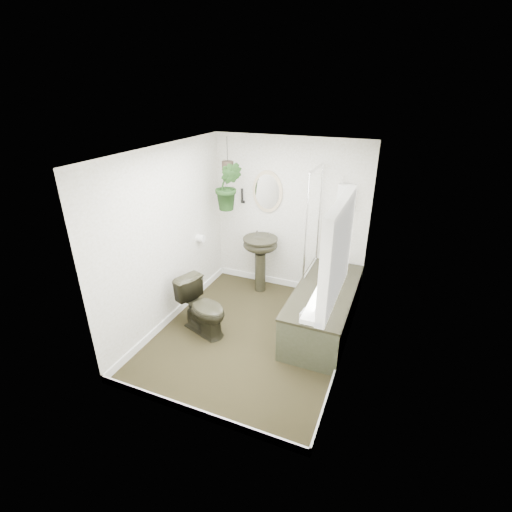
% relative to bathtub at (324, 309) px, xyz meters
% --- Properties ---
extents(floor, '(2.30, 2.80, 0.02)m').
position_rel_bathtub_xyz_m(floor, '(-0.80, -0.50, -0.30)').
color(floor, black).
rests_on(floor, ground).
extents(ceiling, '(2.30, 2.80, 0.02)m').
position_rel_bathtub_xyz_m(ceiling, '(-0.80, -0.50, 2.02)').
color(ceiling, white).
rests_on(ceiling, ground).
extents(wall_back, '(2.30, 0.02, 2.30)m').
position_rel_bathtub_xyz_m(wall_back, '(-0.80, 0.91, 0.86)').
color(wall_back, white).
rests_on(wall_back, ground).
extents(wall_front, '(2.30, 0.02, 2.30)m').
position_rel_bathtub_xyz_m(wall_front, '(-0.80, -1.91, 0.86)').
color(wall_front, white).
rests_on(wall_front, ground).
extents(wall_left, '(0.02, 2.80, 2.30)m').
position_rel_bathtub_xyz_m(wall_left, '(-1.96, -0.50, 0.86)').
color(wall_left, white).
rests_on(wall_left, ground).
extents(wall_right, '(0.02, 2.80, 2.30)m').
position_rel_bathtub_xyz_m(wall_right, '(0.36, -0.50, 0.86)').
color(wall_right, white).
rests_on(wall_right, ground).
extents(skirting, '(2.30, 2.80, 0.10)m').
position_rel_bathtub_xyz_m(skirting, '(-0.80, -0.50, -0.24)').
color(skirting, white).
rests_on(skirting, floor).
extents(bathtub, '(0.72, 1.72, 0.58)m').
position_rel_bathtub_xyz_m(bathtub, '(0.00, 0.00, 0.00)').
color(bathtub, black).
rests_on(bathtub, floor).
extents(bath_screen, '(0.04, 0.72, 1.40)m').
position_rel_bathtub_xyz_m(bath_screen, '(-0.33, 0.49, 0.99)').
color(bath_screen, silver).
rests_on(bath_screen, bathtub).
extents(shower_box, '(0.20, 0.10, 0.35)m').
position_rel_bathtub_xyz_m(shower_box, '(0.00, 0.84, 1.26)').
color(shower_box, white).
rests_on(shower_box, wall_back).
extents(oval_mirror, '(0.46, 0.03, 0.62)m').
position_rel_bathtub_xyz_m(oval_mirror, '(-1.13, 0.87, 1.21)').
color(oval_mirror, '#C5B089').
rests_on(oval_mirror, wall_back).
extents(wall_sconce, '(0.04, 0.04, 0.22)m').
position_rel_bathtub_xyz_m(wall_sconce, '(-1.53, 0.86, 1.11)').
color(wall_sconce, black).
rests_on(wall_sconce, wall_back).
extents(toilet_roll_holder, '(0.11, 0.11, 0.11)m').
position_rel_bathtub_xyz_m(toilet_roll_holder, '(-1.90, 0.20, 0.61)').
color(toilet_roll_holder, white).
rests_on(toilet_roll_holder, wall_left).
extents(window_recess, '(0.08, 1.00, 0.90)m').
position_rel_bathtub_xyz_m(window_recess, '(0.29, -1.20, 1.36)').
color(window_recess, white).
rests_on(window_recess, wall_right).
extents(window_sill, '(0.18, 1.00, 0.04)m').
position_rel_bathtub_xyz_m(window_sill, '(0.22, -1.20, 0.94)').
color(window_sill, white).
rests_on(window_sill, wall_right).
extents(window_blinds, '(0.01, 0.86, 0.76)m').
position_rel_bathtub_xyz_m(window_blinds, '(0.24, -1.20, 1.36)').
color(window_blinds, white).
rests_on(window_blinds, wall_right).
extents(toilet, '(0.79, 0.61, 0.71)m').
position_rel_bathtub_xyz_m(toilet, '(-1.40, -0.65, 0.06)').
color(toilet, black).
rests_on(toilet, floor).
extents(pedestal_sink, '(0.61, 0.56, 0.88)m').
position_rel_bathtub_xyz_m(pedestal_sink, '(-1.13, 0.61, 0.15)').
color(pedestal_sink, black).
rests_on(pedestal_sink, floor).
extents(sill_plant, '(0.24, 0.22, 0.23)m').
position_rel_bathtub_xyz_m(sill_plant, '(0.19, -0.90, 1.07)').
color(sill_plant, black).
rests_on(sill_plant, window_sill).
extents(hanging_plant, '(0.45, 0.40, 0.68)m').
position_rel_bathtub_xyz_m(hanging_plant, '(-1.55, 0.45, 1.35)').
color(hanging_plant, black).
rests_on(hanging_plant, ceiling).
extents(soap_bottle, '(0.10, 0.10, 0.18)m').
position_rel_bathtub_xyz_m(soap_bottle, '(-0.06, -0.79, 0.38)').
color(soap_bottle, black).
rests_on(soap_bottle, bathtub).
extents(hanging_pot, '(0.16, 0.16, 0.12)m').
position_rel_bathtub_xyz_m(hanging_pot, '(-1.55, 0.45, 1.63)').
color(hanging_pot, black).
rests_on(hanging_pot, ceiling).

